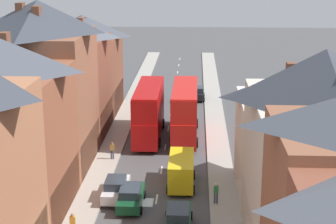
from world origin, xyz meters
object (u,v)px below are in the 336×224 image
car_near_blue (178,218)px  car_parked_right_a (131,196)px  car_parked_left_a (197,93)px  car_parked_left_b (187,95)px  pedestrian_mid_left (73,223)px  double_decker_bus_lead (149,111)px  delivery_van (181,170)px  car_mid_black (116,188)px  pedestrian_far_left (112,149)px  pedestrian_mid_right (216,192)px  double_decker_bus_mid_street (185,111)px

car_near_blue → car_parked_right_a: bearing=136.3°
car_parked_left_a → car_parked_left_b: size_ratio=0.95×
car_parked_left_a → pedestrian_mid_left: (-8.15, -36.98, 0.19)m
double_decker_bus_lead → pedestrian_mid_left: double_decker_bus_lead is taller
car_parked_right_a → pedestrian_mid_left: bearing=-123.1°
car_near_blue → delivery_van: 7.47m
car_parked_left_a → delivery_van: delivery_van is taller
car_parked_left_a → car_mid_black: size_ratio=0.89×
pedestrian_mid_left → pedestrian_far_left: size_ratio=1.00×
pedestrian_mid_right → pedestrian_far_left: size_ratio=1.00×
delivery_van → pedestrian_mid_right: bearing=-52.6°
car_mid_black → delivery_van: (4.90, 2.66, 0.51)m
car_parked_left_a → car_mid_black: car_parked_left_a is taller
double_decker_bus_lead → delivery_van: double_decker_bus_lead is taller
double_decker_bus_lead → pedestrian_mid_right: double_decker_bus_lead is taller
delivery_van → pedestrian_mid_left: (-6.85, -8.99, -0.30)m
car_mid_black → car_near_blue: bearing=-44.4°
pedestrian_mid_left → pedestrian_mid_right: same height
delivery_van → car_mid_black: bearing=-151.5°
car_mid_black → pedestrian_mid_left: bearing=-107.1°
double_decker_bus_lead → delivery_van: 12.82m
car_mid_black → pedestrian_mid_right: 7.61m
pedestrian_mid_right → car_mid_black: bearing=173.8°
double_decker_bus_lead → car_parked_right_a: (0.01, -16.22, -2.01)m
double_decker_bus_mid_street → car_parked_right_a: 16.92m
double_decker_bus_lead → car_mid_black: double_decker_bus_lead is taller
car_parked_right_a → pedestrian_far_left: 9.89m
double_decker_bus_mid_street → car_parked_left_b: double_decker_bus_mid_street is taller
double_decker_bus_lead → pedestrian_far_left: (-2.76, -6.73, -1.78)m
delivery_van → pedestrian_far_left: (-6.37, 5.48, -0.30)m
double_decker_bus_mid_street → pedestrian_mid_left: double_decker_bus_mid_street is taller
car_parked_left_b → double_decker_bus_mid_street: bearing=-90.0°
double_decker_bus_mid_street → car_near_blue: double_decker_bus_mid_street is taller
delivery_van → pedestrian_mid_right: (2.66, -3.48, -0.30)m
delivery_van → pedestrian_far_left: bearing=139.3°
car_near_blue → car_parked_right_a: car_near_blue is taller
car_parked_left_a → car_mid_black: bearing=-101.4°
double_decker_bus_lead → double_decker_bus_mid_street: same height
pedestrian_mid_left → pedestrian_far_left: bearing=88.1°
car_parked_right_a → car_mid_black: car_mid_black is taller
car_parked_left_a → car_parked_left_b: 1.57m
double_decker_bus_mid_street → car_near_blue: 19.96m
car_mid_black → delivery_van: size_ratio=0.84×
car_parked_right_a → car_parked_left_b: (3.60, 31.13, 0.04)m
double_decker_bus_mid_street → pedestrian_mid_left: (-6.84, -21.39, -1.78)m
car_mid_black → delivery_van: bearing=28.5°
double_decker_bus_lead → pedestrian_mid_right: (6.27, -15.69, -1.78)m
double_decker_bus_mid_street → car_parked_left_a: (1.31, 15.59, -1.97)m
car_parked_left_b → car_near_blue: bearing=-90.0°
car_parked_left_b → delivery_van: size_ratio=0.79×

